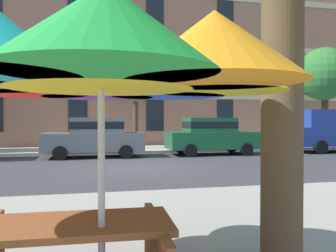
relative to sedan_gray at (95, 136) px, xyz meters
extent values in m
plane|color=#38383A|center=(1.39, -3.70, -0.95)|extent=(120.00, 120.00, 0.00)
cube|color=#B2ADA3|center=(1.39, 3.10, -0.89)|extent=(56.00, 3.60, 0.12)
cube|color=#A87056|center=(1.39, 11.30, 5.45)|extent=(46.42, 12.00, 12.80)
cube|color=beige|center=(1.39, 5.26, 2.25)|extent=(45.49, 0.08, 0.36)
cube|color=beige|center=(1.39, 5.26, 5.45)|extent=(45.49, 0.08, 0.36)
cube|color=black|center=(-0.93, 5.27, 5.85)|extent=(1.10, 0.06, 11.60)
cube|color=black|center=(3.71, 5.27, 5.85)|extent=(1.10, 0.06, 11.60)
cube|color=black|center=(8.35, 5.27, 5.85)|extent=(1.10, 0.06, 11.60)
cube|color=black|center=(12.99, 5.27, 5.85)|extent=(1.10, 0.06, 11.60)
cube|color=slate|center=(-0.05, 0.00, -0.25)|extent=(4.40, 1.76, 0.80)
cube|color=slate|center=(0.10, 0.00, 0.49)|extent=(2.30, 1.55, 0.68)
cube|color=black|center=(0.10, 0.00, 0.49)|extent=(2.32, 1.57, 0.32)
cylinder|color=black|center=(-1.42, -0.88, -0.65)|extent=(0.60, 0.22, 0.60)
cylinder|color=black|center=(-1.42, 0.88, -0.65)|extent=(0.60, 0.22, 0.60)
cylinder|color=black|center=(1.31, -0.88, -0.65)|extent=(0.60, 0.22, 0.60)
cylinder|color=black|center=(1.31, 0.88, -0.65)|extent=(0.60, 0.22, 0.60)
cube|color=#195933|center=(5.57, 0.00, -0.25)|extent=(4.40, 1.76, 0.80)
cube|color=#195933|center=(5.42, 0.00, 0.49)|extent=(2.30, 1.55, 0.68)
cube|color=black|center=(5.42, 0.00, 0.49)|extent=(2.32, 1.57, 0.32)
cylinder|color=black|center=(6.93, 0.88, -0.65)|extent=(0.60, 0.22, 0.60)
cylinder|color=black|center=(6.93, -0.88, -0.65)|extent=(0.60, 0.22, 0.60)
cylinder|color=black|center=(4.20, 0.88, -0.65)|extent=(0.60, 0.22, 0.60)
cylinder|color=black|center=(4.20, -0.88, -0.65)|extent=(0.60, 0.22, 0.60)
cube|color=navy|center=(12.41, 0.00, -0.13)|extent=(5.10, 1.90, 0.96)
cube|color=navy|center=(11.31, 0.00, 0.80)|extent=(1.90, 1.75, 0.90)
cylinder|color=black|center=(10.83, 0.95, -0.61)|extent=(0.68, 0.22, 0.68)
cylinder|color=black|center=(10.83, -0.95, -0.61)|extent=(0.68, 0.22, 0.68)
cylinder|color=#4C3823|center=(2.23, 3.05, 0.40)|extent=(0.27, 0.27, 2.70)
sphere|color=#236023|center=(1.89, 2.75, 2.79)|extent=(1.55, 1.55, 1.55)
sphere|color=#236023|center=(2.03, 3.26, 3.02)|extent=(1.88, 1.88, 1.88)
cylinder|color=#4C3823|center=(13.97, 2.92, 0.54)|extent=(0.41, 0.41, 2.99)
sphere|color=#2D702D|center=(14.32, 2.84, 3.30)|extent=(2.33, 2.33, 2.33)
sphere|color=#2D702D|center=(13.63, 2.58, 3.51)|extent=(3.19, 3.19, 3.19)
cylinder|color=silver|center=(-0.03, -12.70, 0.26)|extent=(0.06, 0.06, 2.43)
cone|color=yellow|center=(1.02, -12.70, 1.23)|extent=(1.25, 1.25, 0.49)
cone|color=blue|center=(0.72, -11.96, 1.23)|extent=(1.25, 1.25, 0.49)
cone|color=#662D9E|center=(-0.03, -11.65, 1.23)|extent=(1.25, 1.25, 0.49)
cone|color=red|center=(-0.77, -11.96, 1.23)|extent=(1.25, 1.25, 0.49)
cone|color=green|center=(-0.03, -13.75, 1.23)|extent=(1.25, 1.25, 0.49)
cone|color=orange|center=(0.72, -13.44, 1.23)|extent=(1.25, 1.25, 0.49)
cone|color=yellow|center=(-0.03, -12.70, 1.27)|extent=(1.57, 1.57, 0.57)
cube|color=brown|center=(-0.29, -12.51, -0.21)|extent=(1.83, 0.86, 0.06)
cube|color=brown|center=(-0.27, -11.89, -0.51)|extent=(1.81, 0.34, 0.05)
cylinder|color=brown|center=(1.86, -12.39, 1.25)|extent=(0.44, 0.44, 4.39)
camera|label=1|loc=(-0.10, -15.65, 0.73)|focal=36.58mm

